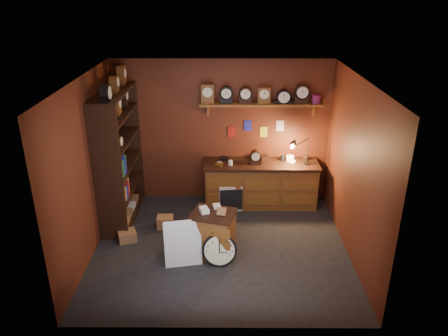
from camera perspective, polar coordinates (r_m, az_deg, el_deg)
floor at (r=7.16m, az=-0.40°, el=-10.20°), size 4.00×4.00×0.00m
room_shell at (r=6.48m, az=-0.04°, el=3.15°), size 4.02×3.62×2.71m
shelving_unit at (r=7.69m, az=-13.82°, el=2.04°), size 0.47×1.60×2.58m
workbench at (r=8.24m, az=4.83°, el=-1.77°), size 2.12×0.66×1.36m
low_cabinet at (r=6.78m, az=-1.41°, el=-8.36°), size 0.76×0.69×0.81m
big_round_clock at (r=6.62m, az=-0.59°, el=-10.65°), size 0.52×0.17×0.52m
white_panel at (r=6.80m, az=-5.28°, el=-12.31°), size 0.57×0.25×0.73m
mini_fridge at (r=8.24m, az=0.93°, el=-3.40°), size 0.54×0.56×0.51m
floor_box_a at (r=7.44m, az=-12.53°, el=-8.65°), size 0.35×0.32×0.17m
floor_box_b at (r=7.08m, az=-5.62°, el=-10.07°), size 0.28×0.31×0.14m
floor_box_c at (r=7.69m, az=-7.70°, el=-7.00°), size 0.28×0.24×0.20m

